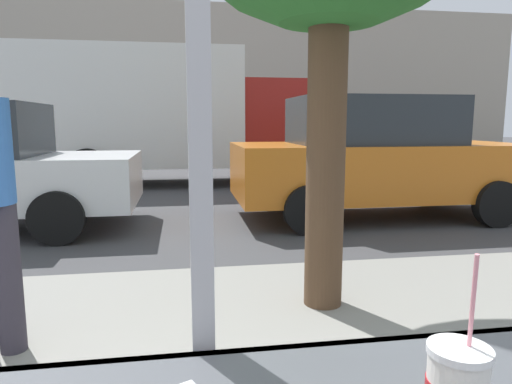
# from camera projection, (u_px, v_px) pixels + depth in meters

# --- Properties ---
(ground_plane) EXTENTS (60.00, 60.00, 0.00)m
(ground_plane) POSITION_uv_depth(u_px,v_px,m) (185.00, 196.00, 8.93)
(ground_plane) COLOR #424244
(sidewalk_strip) EXTENTS (16.00, 2.80, 0.16)m
(sidewalk_strip) POSITION_uv_depth(u_px,v_px,m) (194.00, 356.00, 2.67)
(sidewalk_strip) COLOR gray
(sidewalk_strip) RESTS_ON ground
(building_facade_far) EXTENTS (28.00, 1.20, 5.96)m
(building_facade_far) POSITION_uv_depth(u_px,v_px,m) (181.00, 82.00, 18.30)
(building_facade_far) COLOR #A89E8E
(building_facade_far) RESTS_ON ground
(parked_car_orange) EXTENTS (4.28, 1.94, 1.79)m
(parked_car_orange) POSITION_uv_depth(u_px,v_px,m) (377.00, 158.00, 6.81)
(parked_car_orange) COLOR orange
(parked_car_orange) RESTS_ON ground
(box_truck) EXTENTS (6.52, 2.44, 3.00)m
(box_truck) POSITION_uv_depth(u_px,v_px,m) (166.00, 113.00, 10.40)
(box_truck) COLOR silver
(box_truck) RESTS_ON ground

